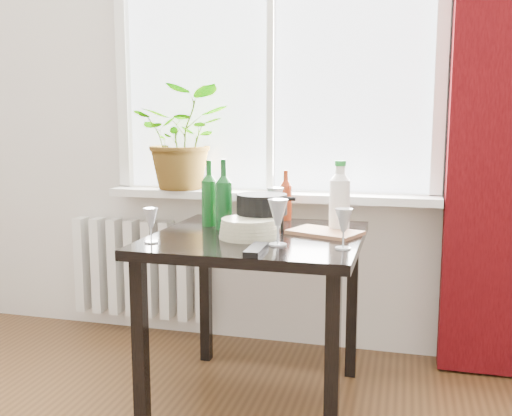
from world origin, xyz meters
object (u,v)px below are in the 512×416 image
(potted_plant, at_px, (184,138))
(bottle_amber, at_px, (286,195))
(plate_stack, at_px, (249,229))
(tv_remote, at_px, (256,249))
(radiator, at_px, (141,268))
(fondue_pot, at_px, (262,213))
(wineglass_front_right, at_px, (278,222))
(table, at_px, (258,256))
(wineglass_back_center, at_px, (275,206))
(wine_bottle_right, at_px, (224,194))
(wineglass_front_left, at_px, (151,225))
(wineglass_back_left, at_px, (222,200))
(cutting_board, at_px, (325,232))
(wine_bottle_left, at_px, (209,193))
(wineglass_far_right, at_px, (343,228))
(cleaning_bottle, at_px, (340,195))

(potted_plant, height_order, bottle_amber, potted_plant)
(plate_stack, relative_size, tv_remote, 1.30)
(radiator, xyz_separation_m, fondue_pot, (0.86, -0.59, 0.44))
(wineglass_front_right, bearing_deg, table, 124.46)
(wineglass_back_center, bearing_deg, wineglass_front_right, -75.61)
(table, xyz_separation_m, wine_bottle_right, (-0.17, 0.07, 0.25))
(radiator, height_order, wineglass_front_left, wineglass_front_left)
(radiator, relative_size, wineglass_back_left, 4.34)
(wine_bottle_right, height_order, cutting_board, wine_bottle_right)
(wine_bottle_left, bearing_deg, tv_remote, -53.68)
(plate_stack, bearing_deg, bottle_amber, 83.24)
(radiator, bearing_deg, wineglass_far_right, -33.74)
(fondue_pot, bearing_deg, wineglass_front_right, -70.88)
(potted_plant, xyz_separation_m, wineglass_front_left, (0.21, -0.87, -0.31))
(wine_bottle_right, bearing_deg, wineglass_back_left, 110.25)
(table, relative_size, wineglass_far_right, 5.52)
(cleaning_bottle, distance_m, cutting_board, 0.18)
(radiator, bearing_deg, wine_bottle_left, -39.59)
(wine_bottle_left, height_order, fondue_pot, wine_bottle_left)
(wine_bottle_right, bearing_deg, potted_plant, 126.55)
(wine_bottle_right, distance_m, wineglass_front_right, 0.40)
(wine_bottle_left, bearing_deg, table, -28.68)
(wineglass_back_left, height_order, cutting_board, wineglass_back_left)
(tv_remote, bearing_deg, wine_bottle_right, 120.39)
(wineglass_back_center, height_order, wineglass_front_left, wineglass_back_center)
(wineglass_far_right, bearing_deg, wineglass_front_left, -173.77)
(wine_bottle_right, distance_m, bottle_amber, 0.37)
(fondue_pot, distance_m, cutting_board, 0.27)
(wineglass_front_left, xyz_separation_m, fondue_pot, (0.36, 0.31, 0.01))
(wineglass_front_right, bearing_deg, tv_remote, -110.44)
(wineglass_front_right, relative_size, wineglass_front_left, 1.30)
(potted_plant, distance_m, cutting_board, 1.05)
(radiator, relative_size, plate_stack, 3.36)
(wineglass_back_center, bearing_deg, table, -98.56)
(potted_plant, relative_size, wineglass_front_left, 3.96)
(wineglass_front_right, bearing_deg, wineglass_far_right, -0.19)
(wineglass_back_left, bearing_deg, radiator, 152.94)
(radiator, relative_size, wineglass_back_center, 4.46)
(wineglass_front_right, distance_m, wineglass_back_left, 0.65)
(plate_stack, bearing_deg, wineglass_back_left, 121.11)
(wine_bottle_left, xyz_separation_m, plate_stack, (0.24, -0.22, -0.11))
(radiator, xyz_separation_m, wineglass_back_left, (0.58, -0.30, 0.45))
(wineglass_front_right, bearing_deg, plate_stack, 143.98)
(wineglass_back_left, bearing_deg, wineglass_front_right, -52.79)
(potted_plant, height_order, tv_remote, potted_plant)
(wine_bottle_left, height_order, cleaning_bottle, cleaning_bottle)
(bottle_amber, xyz_separation_m, wineglass_front_left, (-0.39, -0.64, -0.05))
(fondue_pot, bearing_deg, wine_bottle_right, 160.16)
(wineglass_back_left, bearing_deg, tv_remote, -62.13)
(wine_bottle_left, relative_size, wineglass_front_left, 2.15)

